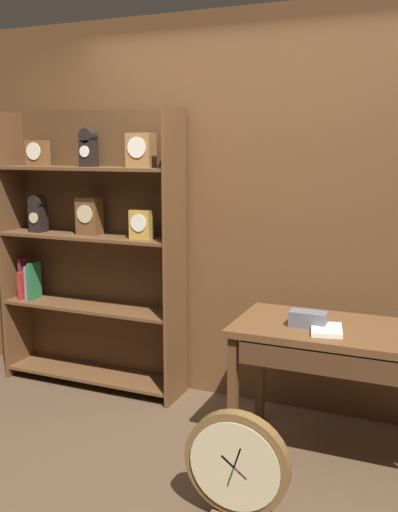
% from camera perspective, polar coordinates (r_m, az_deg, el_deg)
% --- Properties ---
extents(ground_plane, '(10.00, 10.00, 0.00)m').
position_cam_1_polar(ground_plane, '(3.06, -3.11, -23.66)').
color(ground_plane, '#4C3826').
extents(back_wood_panel, '(4.80, 0.05, 2.60)m').
position_cam_1_polar(back_wood_panel, '(3.82, 5.72, 4.22)').
color(back_wood_panel, brown).
rests_on(back_wood_panel, ground).
extents(bookshelf, '(1.37, 0.33, 1.98)m').
position_cam_1_polar(bookshelf, '(4.20, -10.61, 0.80)').
color(bookshelf, brown).
rests_on(bookshelf, ground).
extents(workbench, '(1.30, 0.62, 0.76)m').
position_cam_1_polar(workbench, '(3.25, 15.05, -8.66)').
color(workbench, brown).
rests_on(workbench, ground).
extents(toolbox_small, '(0.20, 0.10, 0.09)m').
position_cam_1_polar(toolbox_small, '(3.21, 10.80, -6.18)').
color(toolbox_small, '#595960').
rests_on(toolbox_small, workbench).
extents(open_repair_manual, '(0.20, 0.25, 0.02)m').
position_cam_1_polar(open_repair_manual, '(3.15, 12.55, -7.15)').
color(open_repair_manual, silver).
rests_on(open_repair_manual, workbench).
extents(round_clock_large, '(0.51, 0.11, 0.55)m').
position_cam_1_polar(round_clock_large, '(2.83, 3.76, -20.12)').
color(round_clock_large, brown).
rests_on(round_clock_large, ground).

